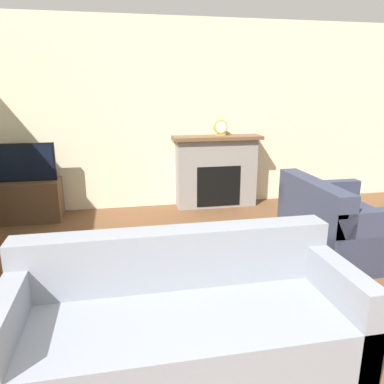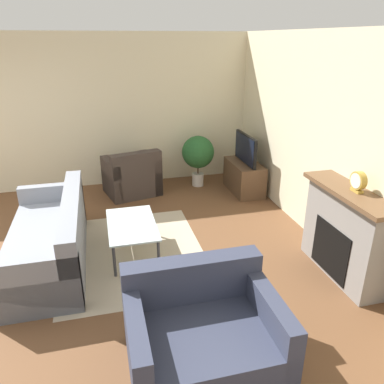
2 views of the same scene
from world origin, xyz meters
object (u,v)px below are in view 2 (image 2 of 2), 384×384
Objects in this scene: tv at (246,149)px; mantel_clock at (358,181)px; couch_loveseat at (202,335)px; coffee_table at (132,227)px; armchair_by_window at (132,178)px; couch_sectional at (51,241)px; potted_plant at (198,153)px.

mantel_clock is (2.75, 0.15, 0.39)m from tv.
couch_loveseat is 1.97m from coffee_table.
couch_loveseat is 5.43× the size of mantel_clock.
coffee_table is (2.01, -0.21, 0.08)m from armchair_by_window.
couch_loveseat is 1.22× the size of coffee_table.
couch_sectional is 2.24× the size of potted_plant.
tv is 2.78m from mantel_clock.
mantel_clock reaches higher than couch_loveseat.
couch_loveseat is 4.20m from potted_plant.
armchair_by_window is at bearing -84.54° from potted_plant.
couch_loveseat is at bearing 11.37° from coffee_table.
potted_plant is (-2.09, 2.42, 0.33)m from couch_sectional.
armchair_by_window is (-3.93, -0.18, 0.02)m from couch_loveseat.
couch_sectional is at bearing -49.15° from potted_plant.
tv reaches higher than coffee_table.
potted_plant is (-0.12, 1.23, 0.32)m from armchair_by_window.
armchair_by_window is at bearing 174.12° from coffee_table.
mantel_clock reaches higher than coffee_table.
armchair_by_window is at bearing 92.63° from couch_loveseat.
tv is at bearing 56.38° from potted_plant.
couch_loveseat is (1.96, 1.37, -0.00)m from couch_sectional.
couch_loveseat is 1.31× the size of potted_plant.
couch_sectional and armchair_by_window have the same top height.
tv reaches higher than armchair_by_window.
mantel_clock reaches higher than tv.
potted_plant is (-4.05, 1.05, 0.34)m from couch_loveseat.
couch_sectional and couch_loveseat have the same top height.
armchair_by_window is (-1.98, 1.19, 0.01)m from couch_sectional.
potted_plant is at bearing 171.38° from armchair_by_window.
mantel_clock is at bearing 3.19° from tv.
potted_plant is (-2.12, 1.44, 0.24)m from coffee_table.
mantel_clock is at bearing 64.47° from coffee_table.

